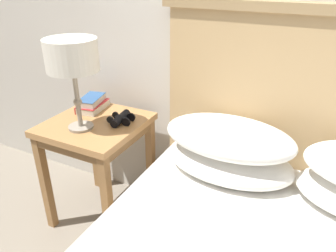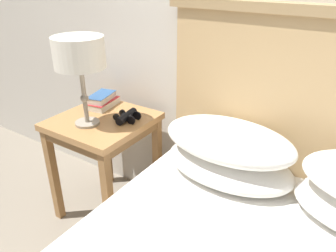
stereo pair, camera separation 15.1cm
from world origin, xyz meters
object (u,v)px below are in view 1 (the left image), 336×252
object	(u,v)px
nightstand	(97,137)
book_on_nightstand	(93,106)
book_stacked_on_top	(91,100)
table_lamp	(72,58)
binoculars_pair	(121,118)

from	to	relation	value
nightstand	book_on_nightstand	xyz separation A→B (m)	(-0.12, 0.13, 0.12)
book_stacked_on_top	nightstand	bearing A→B (deg)	-46.44
table_lamp	book_on_nightstand	size ratio (longest dim) A/B	2.15
table_lamp	book_stacked_on_top	bearing A→B (deg)	115.63
book_stacked_on_top	binoculars_pair	xyz separation A→B (m)	(0.26, -0.07, -0.04)
binoculars_pair	nightstand	bearing A→B (deg)	-156.10
binoculars_pair	book_on_nightstand	bearing A→B (deg)	164.00
book_on_nightstand	binoculars_pair	size ratio (longest dim) A/B	1.32
nightstand	book_on_nightstand	world-z (taller)	book_on_nightstand
book_stacked_on_top	binoculars_pair	world-z (taller)	book_stacked_on_top
table_lamp	binoculars_pair	bearing A→B (deg)	46.27
table_lamp	book_stacked_on_top	distance (m)	0.40
nightstand	binoculars_pair	distance (m)	0.19
nightstand	book_stacked_on_top	bearing A→B (deg)	133.56
table_lamp	binoculars_pair	xyz separation A→B (m)	(0.15, 0.15, -0.35)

